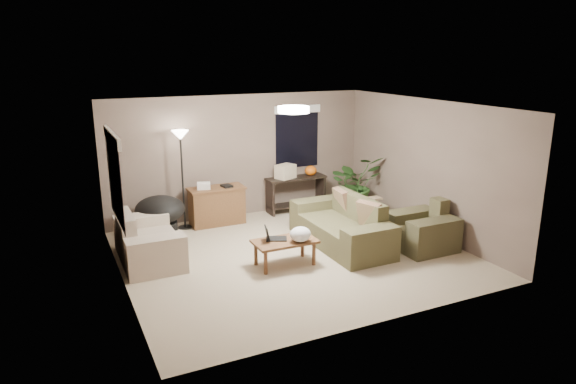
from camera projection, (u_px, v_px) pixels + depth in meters
name	position (u px, v px, depth m)	size (l,w,h in m)	color
room_shell	(293.00, 183.00, 8.35)	(5.50, 5.50, 5.50)	tan
main_sofa	(343.00, 228.00, 9.08)	(0.95, 2.20, 0.85)	#4C492E
throw_pillows	(356.00, 207.00, 9.09)	(0.38, 1.39, 0.47)	#8C7251
loveseat	(147.00, 243.00, 8.36)	(0.90, 1.60, 0.85)	beige
armchair	(422.00, 231.00, 8.92)	(0.95, 1.00, 0.85)	brown
coffee_table	(285.00, 244.00, 8.17)	(1.00, 0.55, 0.42)	brown
laptop	(273.00, 236.00, 8.15)	(0.42, 0.34, 0.24)	black
plastic_bag	(300.00, 234.00, 8.07)	(0.34, 0.31, 0.24)	white
desk	(217.00, 206.00, 10.14)	(1.10, 0.50, 0.75)	brown
desk_papers	(209.00, 186.00, 9.96)	(0.71, 0.30, 0.12)	silver
console_table	(296.00, 191.00, 10.97)	(1.30, 0.40, 0.75)	black
pumpkin	(311.00, 171.00, 11.00)	(0.26, 0.26, 0.21)	orange
cardboard_box	(285.00, 171.00, 10.74)	(0.39, 0.29, 0.29)	beige
papasan_chair	(160.00, 214.00, 9.33)	(1.09, 1.09, 0.80)	black
floor_lamp	(181.00, 147.00, 9.59)	(0.32, 0.32, 1.91)	black
ceiling_fixture	(293.00, 110.00, 8.04)	(0.50, 0.50, 0.10)	white
houseplant	(354.00, 190.00, 10.90)	(1.11, 1.23, 0.96)	#2D5923
cat_scratching_post	(375.00, 211.00, 10.35)	(0.32, 0.32, 0.50)	tan
window_left	(113.00, 162.00, 7.34)	(0.05, 1.56, 1.33)	black
window_back	(297.00, 126.00, 10.90)	(1.06, 0.05, 1.33)	black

